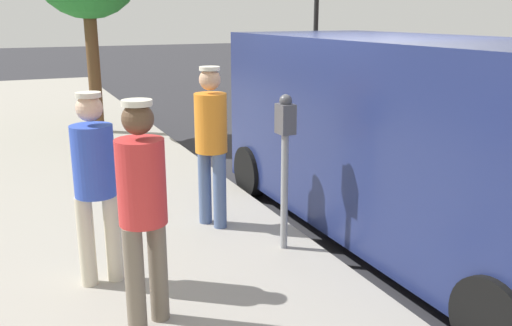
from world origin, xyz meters
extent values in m
plane|color=#2D2D33|center=(0.00, 0.00, 0.00)|extent=(80.00, 80.00, 0.00)
cube|color=#9E998E|center=(3.50, 0.00, 0.07)|extent=(5.00, 32.00, 0.15)
cylinder|color=gray|center=(1.35, 0.57, 0.72)|extent=(0.07, 0.07, 1.15)
cube|color=#4C4C51|center=(1.35, 0.57, 1.44)|extent=(0.14, 0.18, 0.28)
sphere|color=#47474C|center=(1.35, 0.57, 1.61)|extent=(0.12, 0.12, 0.12)
cylinder|color=#4C608C|center=(1.83, -0.39, 0.56)|extent=(0.14, 0.14, 0.82)
cylinder|color=#4C608C|center=(1.73, -0.20, 0.56)|extent=(0.14, 0.14, 0.82)
cylinder|color=orange|center=(1.78, -0.29, 1.28)|extent=(0.34, 0.34, 0.62)
sphere|color=tan|center=(1.78, -0.29, 1.73)|extent=(0.22, 0.22, 0.22)
cylinder|color=silver|center=(1.78, -0.29, 1.85)|extent=(0.21, 0.21, 0.04)
cylinder|color=#726656|center=(2.99, 1.44, 0.55)|extent=(0.14, 0.14, 0.81)
cylinder|color=#726656|center=(2.79, 1.33, 0.55)|extent=(0.14, 0.14, 0.81)
cylinder|color=red|center=(2.89, 1.39, 1.26)|extent=(0.34, 0.34, 0.60)
sphere|color=brown|center=(2.89, 1.39, 1.70)|extent=(0.22, 0.22, 0.22)
cylinder|color=silver|center=(2.89, 1.39, 1.81)|extent=(0.21, 0.21, 0.04)
cylinder|color=beige|center=(3.20, 0.56, 0.54)|extent=(0.14, 0.14, 0.78)
cylinder|color=beige|center=(2.98, 0.56, 0.54)|extent=(0.14, 0.14, 0.78)
cylinder|color=blue|center=(3.09, 0.56, 1.23)|extent=(0.34, 0.34, 0.59)
sphere|color=beige|center=(3.09, 0.56, 1.66)|extent=(0.21, 0.21, 0.21)
cylinder|color=silver|center=(3.09, 0.56, 1.77)|extent=(0.20, 0.20, 0.04)
cube|color=navy|center=(-0.15, 0.60, 1.17)|extent=(2.03, 5.21, 1.96)
cylinder|color=black|center=(0.79, 2.66, 0.34)|extent=(0.22, 0.68, 0.68)
cylinder|color=black|center=(-1.09, -1.45, 0.34)|extent=(0.22, 0.68, 0.68)
cylinder|color=black|center=(0.81, -1.44, 0.34)|extent=(0.22, 0.68, 0.68)
cylinder|color=black|center=(-5.94, -11.32, 2.60)|extent=(0.16, 0.16, 5.20)
cylinder|color=brown|center=(2.14, -5.88, 1.37)|extent=(0.24, 0.24, 2.45)
camera|label=1|loc=(3.64, 4.97, 2.37)|focal=38.11mm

